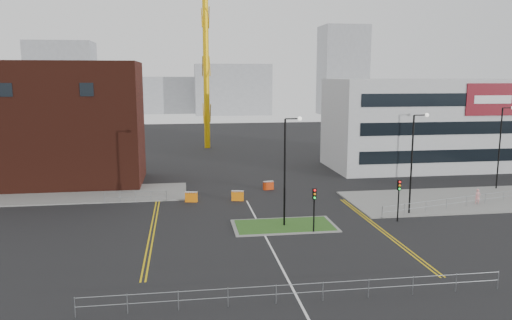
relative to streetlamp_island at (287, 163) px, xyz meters
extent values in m
plane|color=black|center=(-2.22, -8.00, -5.41)|extent=(200.00, 200.00, 0.00)
cube|color=slate|center=(-22.22, 14.00, -5.35)|extent=(28.00, 8.00, 0.12)
cube|color=slate|center=(19.78, 6.00, -5.35)|extent=(24.00, 10.00, 0.12)
cube|color=slate|center=(-0.22, 0.00, -5.37)|extent=(8.60, 4.60, 0.08)
cube|color=#224918|center=(-0.22, 0.00, -5.35)|extent=(8.00, 4.00, 0.12)
cube|color=#421910|center=(-22.22, 20.00, 1.59)|extent=(18.00, 10.00, 14.00)
cube|color=black|center=(-26.22, 14.98, 5.59)|extent=(1.40, 0.10, 1.40)
cube|color=black|center=(-18.22, 14.98, 5.59)|extent=(1.40, 0.10, 1.40)
cube|color=#B2B4B7|center=(23.78, 24.00, 0.59)|extent=(25.00, 12.00, 12.00)
cube|color=black|center=(23.78, 17.98, -2.92)|extent=(22.00, 0.10, 1.60)
cube|color=black|center=(23.78, 17.98, 0.59)|extent=(22.00, 0.10, 1.60)
cube|color=black|center=(23.78, 17.98, 4.09)|extent=(22.00, 0.10, 1.60)
cube|color=maroon|center=(29.78, 17.92, 4.09)|extent=(7.00, 0.15, 4.00)
cube|color=white|center=(29.78, 17.82, 4.09)|extent=(5.00, 0.05, 1.00)
cylinder|color=#F1B60E|center=(-4.22, 47.00, 13.75)|extent=(1.00, 1.00, 38.34)
cylinder|color=black|center=(-0.22, 0.00, -0.91)|extent=(0.16, 0.16, 9.00)
cylinder|color=black|center=(0.38, 0.00, 3.59)|extent=(1.20, 0.10, 0.10)
sphere|color=silver|center=(0.98, 0.00, 3.59)|extent=(0.36, 0.36, 0.36)
cylinder|color=black|center=(11.78, 2.00, -0.91)|extent=(0.16, 0.16, 9.00)
cylinder|color=black|center=(12.38, 2.00, 3.59)|extent=(1.20, 0.10, 0.10)
sphere|color=silver|center=(12.98, 2.00, 3.59)|extent=(0.36, 0.36, 0.36)
cylinder|color=black|center=(25.78, 10.00, -0.91)|extent=(0.16, 0.16, 9.00)
cylinder|color=black|center=(26.38, 10.00, 3.59)|extent=(1.20, 0.10, 0.10)
cylinder|color=black|center=(1.78, -2.00, -3.91)|extent=(0.12, 0.12, 3.00)
cube|color=black|center=(1.78, -2.00, -2.21)|extent=(0.28, 0.22, 0.90)
sphere|color=red|center=(1.78, -2.13, -1.91)|extent=(0.18, 0.18, 0.18)
sphere|color=orange|center=(1.78, -2.13, -2.21)|extent=(0.18, 0.18, 0.18)
sphere|color=#0CCC33|center=(1.78, -2.13, -2.51)|extent=(0.18, 0.18, 0.18)
cylinder|color=black|center=(9.78, 0.00, -3.91)|extent=(0.12, 0.12, 3.00)
cube|color=black|center=(9.78, 0.00, -2.21)|extent=(0.28, 0.22, 0.90)
sphere|color=red|center=(9.78, -0.13, -1.91)|extent=(0.18, 0.18, 0.18)
sphere|color=orange|center=(9.78, -0.13, -2.21)|extent=(0.18, 0.18, 0.18)
sphere|color=#0CCC33|center=(9.78, -0.13, -2.51)|extent=(0.18, 0.18, 0.18)
cylinder|color=gray|center=(-2.22, -14.00, -4.36)|extent=(24.00, 0.04, 0.04)
cylinder|color=gray|center=(-2.22, -14.00, -4.86)|extent=(24.00, 0.04, 0.04)
cylinder|color=gray|center=(-14.22, -14.00, -4.86)|extent=(0.05, 0.05, 1.10)
cylinder|color=gray|center=(9.78, -14.00, -4.86)|extent=(0.05, 0.05, 1.10)
cylinder|color=gray|center=(-13.22, 10.00, -4.36)|extent=(6.00, 0.04, 0.04)
cylinder|color=gray|center=(-13.22, 10.00, -4.86)|extent=(6.00, 0.04, 0.04)
cylinder|color=gray|center=(-16.22, 10.00, -4.86)|extent=(0.05, 0.05, 1.10)
cylinder|color=gray|center=(-10.22, 10.00, -4.86)|extent=(0.05, 0.05, 1.10)
cylinder|color=gray|center=(18.28, 3.50, -4.36)|extent=(19.01, 5.04, 0.04)
cylinder|color=gray|center=(18.28, 3.50, -4.86)|extent=(19.01, 5.04, 0.04)
cylinder|color=gray|center=(8.78, 1.00, -4.86)|extent=(0.05, 0.05, 1.10)
cube|color=silver|center=(-2.22, -6.00, -5.41)|extent=(0.15, 30.00, 0.01)
cube|color=gold|center=(-11.22, 2.00, -5.41)|extent=(0.12, 24.00, 0.01)
cube|color=gold|center=(-10.92, 2.00, -5.41)|extent=(0.12, 24.00, 0.01)
cube|color=gold|center=(7.28, -2.00, -5.41)|extent=(0.12, 20.00, 0.01)
cube|color=gold|center=(7.58, -2.00, -5.41)|extent=(0.12, 20.00, 0.01)
cube|color=gray|center=(-42.22, 112.00, 5.59)|extent=(18.00, 12.00, 22.00)
cube|color=gray|center=(7.78, 122.00, 2.59)|extent=(24.00, 12.00, 16.00)
cube|color=gray|center=(42.78, 117.00, 8.59)|extent=(14.00, 12.00, 28.00)
cube|color=gray|center=(-10.22, 132.00, 0.59)|extent=(30.00, 12.00, 12.00)
imported|color=pink|center=(19.79, 4.05, -4.61)|extent=(0.60, 0.41, 1.60)
cube|color=orange|center=(-7.74, 9.37, -4.91)|extent=(1.27, 0.64, 1.01)
cube|color=silver|center=(-7.74, 9.37, -4.46)|extent=(1.27, 0.64, 0.12)
cube|color=red|center=(0.78, 13.55, -4.94)|extent=(1.19, 0.61, 0.95)
cube|color=silver|center=(0.78, 13.55, -4.51)|extent=(1.19, 0.61, 0.11)
cube|color=orange|center=(-3.12, 9.19, -4.91)|extent=(1.27, 0.67, 1.00)
cube|color=silver|center=(-3.12, 9.19, -4.46)|extent=(1.27, 0.67, 0.12)
camera|label=1|loc=(-8.43, -39.40, 7.04)|focal=35.00mm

